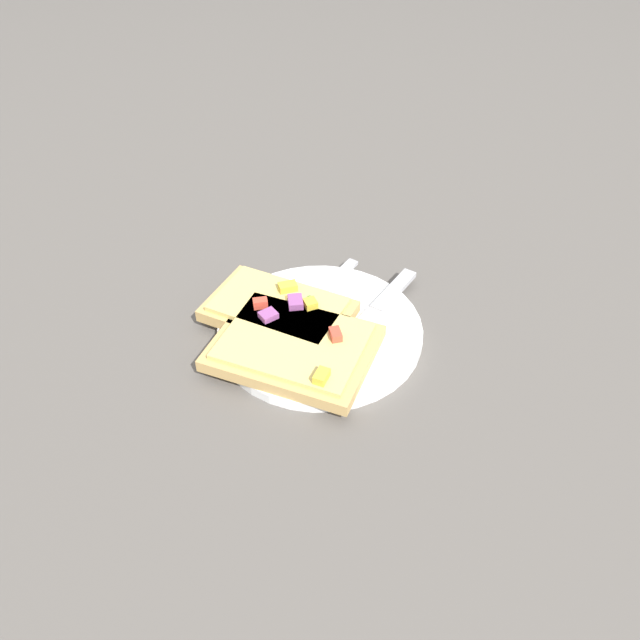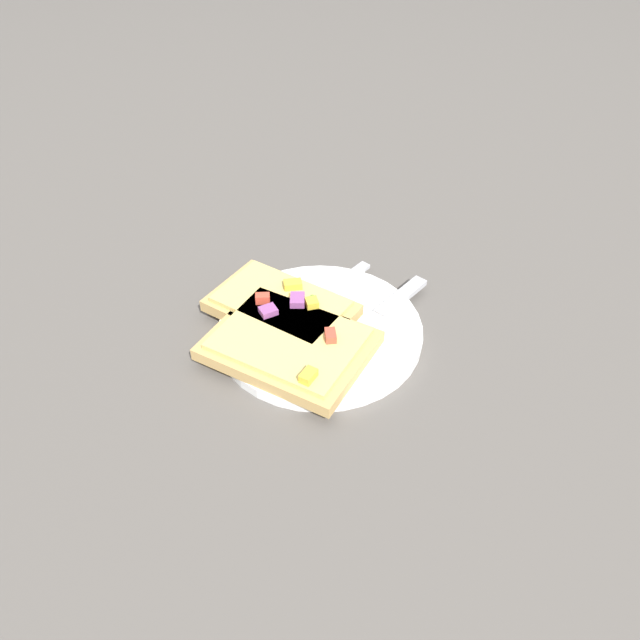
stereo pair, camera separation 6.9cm
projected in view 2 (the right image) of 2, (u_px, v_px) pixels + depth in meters
ground_plane at (320, 334)px, 0.71m from camera, size 4.00×4.00×0.00m
plate at (320, 331)px, 0.71m from camera, size 0.23×0.23×0.01m
fork at (307, 307)px, 0.72m from camera, size 0.15×0.16×0.01m
knife at (374, 319)px, 0.71m from camera, size 0.16×0.18×0.01m
pizza_slice_main at (289, 343)px, 0.67m from camera, size 0.21×0.19×0.03m
pizza_slice_corner at (282, 306)px, 0.71m from camera, size 0.19×0.17×0.03m
crumb_scatter at (326, 316)px, 0.71m from camera, size 0.07×0.07×0.01m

